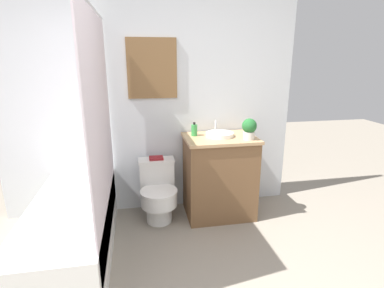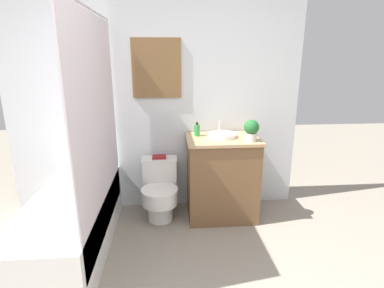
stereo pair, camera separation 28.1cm
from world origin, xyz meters
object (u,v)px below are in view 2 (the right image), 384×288
sink (222,135)px  soap_bottle (197,130)px  book_on_tank (159,157)px  toilet (160,190)px  potted_plant (251,130)px

sink → soap_bottle: bearing=164.9°
soap_bottle → book_on_tank: bearing=172.1°
book_on_tank → toilet: bearing=-90.0°
toilet → book_on_tank: (0.00, 0.13, 0.32)m
soap_bottle → toilet: bearing=-169.3°
sink → book_on_tank: (-0.64, 0.12, -0.26)m
toilet → potted_plant: 1.13m
sink → book_on_tank: size_ratio=2.20×
soap_bottle → book_on_tank: size_ratio=0.98×
sink → potted_plant: size_ratio=1.52×
soap_bottle → potted_plant: potted_plant is taller
soap_bottle → potted_plant: bearing=-25.6°
sink → potted_plant: bearing=-34.7°
soap_bottle → book_on_tank: (-0.39, 0.05, -0.30)m
soap_bottle → book_on_tank: 0.49m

